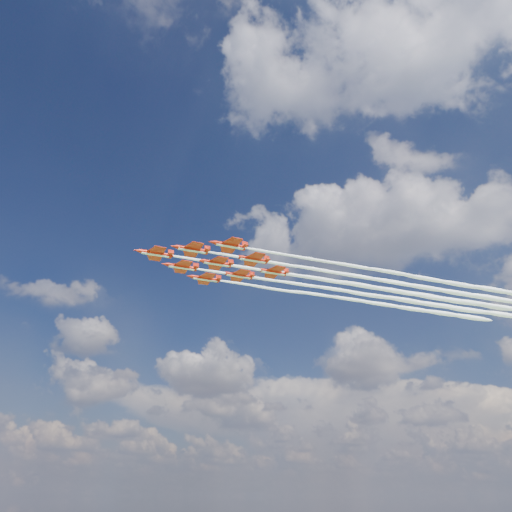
# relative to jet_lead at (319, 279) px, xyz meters

# --- Properties ---
(jet_lead) EXTENTS (81.76, 83.83, 2.90)m
(jet_lead) POSITION_rel_jet_lead_xyz_m (0.00, 0.00, 0.00)
(jet_lead) COLOR red
(jet_row2_port) EXTENTS (81.76, 83.83, 2.90)m
(jet_row2_port) POSITION_rel_jet_lead_xyz_m (11.16, 2.21, 0.00)
(jet_row2_port) COLOR red
(jet_row2_starb) EXTENTS (81.76, 83.83, 2.90)m
(jet_row2_starb) POSITION_rel_jet_lead_xyz_m (1.92, 11.22, 0.00)
(jet_row2_starb) COLOR red
(jet_row3_port) EXTENTS (81.76, 83.83, 2.90)m
(jet_row3_port) POSITION_rel_jet_lead_xyz_m (22.33, 4.41, 0.00)
(jet_row3_port) COLOR red
(jet_row3_centre) EXTENTS (81.76, 83.83, 2.90)m
(jet_row3_centre) POSITION_rel_jet_lead_xyz_m (13.08, 13.42, 0.00)
(jet_row3_centre) COLOR red
(jet_row3_starb) EXTENTS (81.76, 83.83, 2.90)m
(jet_row3_starb) POSITION_rel_jet_lead_xyz_m (3.84, 22.43, 0.00)
(jet_row3_starb) COLOR red
(jet_row4_port) EXTENTS (81.76, 83.83, 2.90)m
(jet_row4_port) POSITION_rel_jet_lead_xyz_m (24.24, 15.63, 0.00)
(jet_row4_port) COLOR red
(jet_row4_starb) EXTENTS (81.76, 83.83, 2.90)m
(jet_row4_starb) POSITION_rel_jet_lead_xyz_m (15.00, 24.64, 0.00)
(jet_row4_starb) COLOR red
(jet_tail) EXTENTS (81.76, 83.83, 2.90)m
(jet_tail) POSITION_rel_jet_lead_xyz_m (26.16, 26.84, 0.00)
(jet_tail) COLOR red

